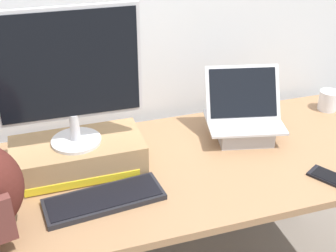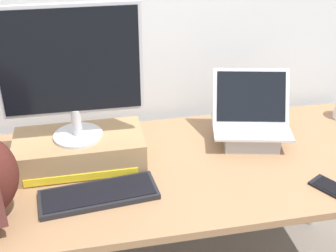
# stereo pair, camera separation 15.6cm
# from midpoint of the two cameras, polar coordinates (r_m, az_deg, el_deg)

# --- Properties ---
(desk) EXTENTS (1.87, 0.75, 0.72)m
(desk) POSITION_cam_midpoint_polar(r_m,az_deg,el_deg) (1.77, 2.54, -6.97)
(desk) COLOR #99704C
(desk) RESTS_ON ground
(toner_box_yellow) EXTENTS (0.49, 0.25, 0.12)m
(toner_box_yellow) POSITION_cam_midpoint_polar(r_m,az_deg,el_deg) (1.74, -8.67, -3.16)
(toner_box_yellow) COLOR #9E7A51
(toner_box_yellow) RESTS_ON desk
(desktop_monitor) EXTENTS (0.51, 0.18, 0.50)m
(desktop_monitor) POSITION_cam_midpoint_polar(r_m,az_deg,el_deg) (1.58, -9.57, 7.00)
(desktop_monitor) COLOR silver
(desktop_monitor) RESTS_ON toner_box_yellow
(open_laptop) EXTENTS (0.36, 0.30, 0.29)m
(open_laptop) POSITION_cam_midpoint_polar(r_m,az_deg,el_deg) (1.91, 12.76, -0.27)
(open_laptop) COLOR #ADADB2
(open_laptop) RESTS_ON desk
(external_keyboard) EXTENTS (0.42, 0.19, 0.02)m
(external_keyboard) POSITION_cam_midpoint_polar(r_m,az_deg,el_deg) (1.58, -6.01, -8.78)
(external_keyboard) COLOR black
(external_keyboard) RESTS_ON desk
(cell_phone) EXTENTS (0.15, 0.17, 0.01)m
(cell_phone) POSITION_cam_midpoint_polar(r_m,az_deg,el_deg) (1.75, 22.71, -7.44)
(cell_phone) COLOR black
(cell_phone) RESTS_ON desk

